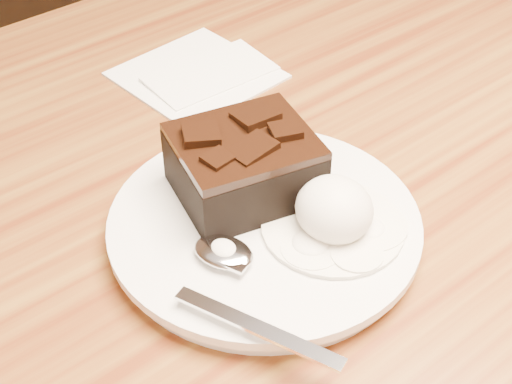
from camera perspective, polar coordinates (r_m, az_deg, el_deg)
plate at (r=0.60m, az=0.61°, el=-2.70°), size 0.24×0.24×0.02m
brownie at (r=0.60m, az=-0.87°, el=1.71°), size 0.12×0.11×0.05m
ice_cream_scoop at (r=0.57m, az=5.73°, el=-1.26°), size 0.06×0.06×0.05m
melt_puddle at (r=0.58m, az=5.62°, el=-2.58°), size 0.11×0.11×0.00m
spoon at (r=0.56m, az=-2.37°, el=-4.53°), size 0.10×0.18×0.01m
napkin at (r=0.79m, az=-4.37°, el=8.59°), size 0.14×0.14×0.01m
crumb_a at (r=0.61m, az=1.51°, el=0.30°), size 0.01×0.01×0.00m
crumb_b at (r=0.57m, az=-2.84°, el=-3.60°), size 0.01×0.01×0.00m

